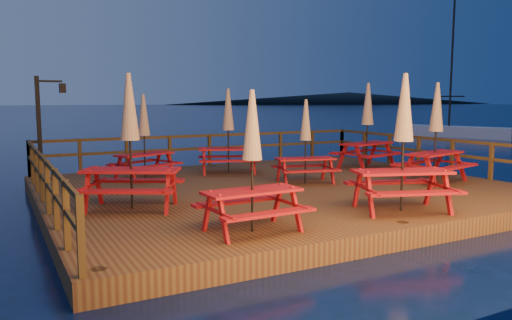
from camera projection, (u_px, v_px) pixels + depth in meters
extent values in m
plane|color=black|center=(279.00, 200.00, 13.53)|extent=(500.00, 500.00, 0.00)
cube|color=#432515|center=(279.00, 193.00, 13.51)|extent=(12.00, 10.00, 0.40)
cylinder|color=#3A2812|center=(101.00, 318.00, 6.93)|extent=(0.24, 0.24, 1.40)
cylinder|color=#3A2812|center=(41.00, 200.00, 15.00)|extent=(0.24, 0.24, 1.40)
cylinder|color=#3A2812|center=(401.00, 258.00, 9.54)|extent=(0.24, 0.24, 1.40)
cylinder|color=#3A2812|center=(213.00, 185.00, 17.60)|extent=(0.24, 0.24, 1.40)
cylinder|color=#3A2812|center=(340.00, 174.00, 20.21)|extent=(0.24, 0.24, 1.40)
cube|color=#3A2812|center=(209.00, 135.00, 17.61)|extent=(11.70, 0.06, 0.09)
cube|color=#3A2812|center=(210.00, 148.00, 17.66)|extent=(11.70, 0.06, 0.09)
cube|color=#3A2812|center=(70.00, 157.00, 15.49)|extent=(0.10, 0.10, 1.10)
cube|color=#3A2812|center=(210.00, 150.00, 17.67)|extent=(0.10, 0.10, 1.10)
cube|color=#3A2812|center=(318.00, 144.00, 19.85)|extent=(0.10, 0.10, 1.10)
cube|color=#3A2812|center=(43.00, 159.00, 10.64)|extent=(0.06, 9.70, 0.09)
cube|color=#3A2812|center=(44.00, 180.00, 10.69)|extent=(0.06, 9.70, 0.09)
cube|color=#3A2812|center=(70.00, 221.00, 7.29)|extent=(0.10, 0.10, 1.10)
cube|color=#3A2812|center=(45.00, 182.00, 10.70)|extent=(0.10, 0.10, 1.10)
cube|color=#3A2812|center=(31.00, 162.00, 14.10)|extent=(0.10, 0.10, 1.10)
cube|color=#3A2812|center=(435.00, 139.00, 16.08)|extent=(0.06, 9.70, 0.09)
cube|color=#3A2812|center=(435.00, 153.00, 16.14)|extent=(0.06, 9.70, 0.09)
cube|color=#3A2812|center=(435.00, 154.00, 16.14)|extent=(0.10, 0.10, 1.10)
cube|color=#3A2812|center=(357.00, 145.00, 19.54)|extent=(0.10, 0.10, 1.10)
cube|color=black|center=(39.00, 127.00, 14.71)|extent=(0.12, 0.12, 3.00)
cube|color=black|center=(50.00, 81.00, 14.71)|extent=(0.70, 0.06, 0.06)
cube|color=black|center=(62.00, 88.00, 14.90)|extent=(0.18, 0.18, 0.28)
sphere|color=#FBAC64|center=(62.00, 88.00, 14.90)|extent=(0.14, 0.14, 0.14)
ellipsoid|color=black|center=(349.00, 98.00, 300.89)|extent=(230.40, 86.40, 7.00)
cube|color=silver|center=(455.00, 133.00, 36.03)|extent=(3.96, 7.90, 1.02)
cylinder|color=black|center=(452.00, 55.00, 35.85)|extent=(0.14, 0.14, 11.31)
cylinder|color=black|center=(450.00, 96.00, 36.21)|extent=(0.78, 1.94, 0.09)
cube|color=maroon|center=(228.00, 149.00, 15.68)|extent=(1.99, 1.32, 0.05)
cube|color=maroon|center=(227.00, 156.00, 16.33)|extent=(1.84, 0.92, 0.05)
cube|color=maroon|center=(230.00, 161.00, 15.11)|extent=(1.84, 0.92, 0.05)
cube|color=maroon|center=(204.00, 160.00, 15.96)|extent=(0.09, 0.12, 0.77)
cube|color=maroon|center=(204.00, 163.00, 15.29)|extent=(0.09, 0.12, 0.77)
cube|color=maroon|center=(251.00, 159.00, 16.16)|extent=(0.09, 0.12, 0.77)
cube|color=maroon|center=(254.00, 162.00, 15.49)|extent=(0.09, 0.12, 0.77)
cylinder|color=black|center=(228.00, 132.00, 15.62)|extent=(0.05, 0.05, 2.57)
cone|color=tan|center=(228.00, 109.00, 15.53)|extent=(0.37, 0.37, 1.29)
sphere|color=black|center=(228.00, 90.00, 15.46)|extent=(0.07, 0.07, 0.07)
cube|color=maroon|center=(367.00, 143.00, 16.87)|extent=(2.12, 1.21, 0.06)
cube|color=maroon|center=(351.00, 152.00, 17.41)|extent=(2.02, 0.75, 0.06)
cube|color=maroon|center=(383.00, 155.00, 16.41)|extent=(2.02, 0.75, 0.06)
cube|color=maroon|center=(342.00, 157.00, 16.66)|extent=(0.09, 0.12, 0.83)
cube|color=maroon|center=(360.00, 159.00, 16.11)|extent=(0.09, 0.12, 0.83)
cube|color=maroon|center=(372.00, 153.00, 17.74)|extent=(0.09, 0.12, 0.83)
cube|color=maroon|center=(390.00, 155.00, 17.19)|extent=(0.09, 0.12, 0.83)
cylinder|color=black|center=(367.00, 127.00, 16.81)|extent=(0.05, 0.05, 2.78)
cone|color=tan|center=(368.00, 104.00, 16.71)|extent=(0.40, 0.40, 1.39)
sphere|color=black|center=(368.00, 85.00, 16.63)|extent=(0.08, 0.08, 0.08)
cube|color=maroon|center=(131.00, 170.00, 10.51)|extent=(2.12, 1.65, 0.06)
cube|color=maroon|center=(139.00, 181.00, 11.21)|extent=(1.90, 1.24, 0.06)
cube|color=maroon|center=(123.00, 191.00, 9.89)|extent=(1.90, 1.24, 0.06)
cube|color=maroon|center=(98.00, 186.00, 10.94)|extent=(0.11, 0.13, 0.83)
cube|color=maroon|center=(87.00, 193.00, 10.21)|extent=(0.11, 0.13, 0.83)
cube|color=maroon|center=(174.00, 187.00, 10.91)|extent=(0.11, 0.13, 0.83)
cube|color=maroon|center=(167.00, 193.00, 10.18)|extent=(0.11, 0.13, 0.83)
cylinder|color=black|center=(130.00, 144.00, 10.44)|extent=(0.05, 0.05, 2.77)
cone|color=tan|center=(129.00, 107.00, 10.35)|extent=(0.40, 0.40, 1.39)
sphere|color=black|center=(128.00, 75.00, 10.27)|extent=(0.08, 0.08, 0.08)
cube|color=maroon|center=(305.00, 159.00, 13.87)|extent=(1.73, 1.02, 0.05)
cube|color=maroon|center=(299.00, 166.00, 14.43)|extent=(1.63, 0.66, 0.05)
cube|color=maroon|center=(312.00, 171.00, 13.38)|extent=(1.63, 0.66, 0.05)
cube|color=maroon|center=(279.00, 170.00, 14.05)|extent=(0.08, 0.10, 0.68)
cube|color=maroon|center=(285.00, 173.00, 13.47)|extent=(0.08, 0.10, 0.68)
cube|color=maroon|center=(324.00, 169.00, 14.35)|extent=(0.08, 0.10, 0.68)
cube|color=maroon|center=(332.00, 171.00, 13.78)|extent=(0.08, 0.10, 0.68)
cylinder|color=black|center=(306.00, 143.00, 13.82)|extent=(0.04, 0.04, 2.25)
cone|color=tan|center=(306.00, 120.00, 13.74)|extent=(0.32, 0.32, 1.13)
sphere|color=black|center=(306.00, 101.00, 13.68)|extent=(0.06, 0.06, 0.06)
cube|color=maroon|center=(145.00, 154.00, 14.62)|extent=(1.85, 1.30, 0.05)
cube|color=maroon|center=(133.00, 162.00, 15.01)|extent=(1.69, 0.92, 0.05)
cube|color=maroon|center=(158.00, 165.00, 14.30)|extent=(1.69, 0.92, 0.05)
cube|color=maroon|center=(118.00, 168.00, 14.31)|extent=(0.09, 0.11, 0.72)
cube|color=maroon|center=(132.00, 170.00, 13.91)|extent=(0.09, 0.11, 0.72)
cube|color=maroon|center=(157.00, 163.00, 15.42)|extent=(0.09, 0.11, 0.72)
cube|color=maroon|center=(171.00, 165.00, 15.02)|extent=(0.09, 0.11, 0.72)
cylinder|color=black|center=(144.00, 138.00, 14.56)|extent=(0.04, 0.04, 2.40)
cone|color=tan|center=(144.00, 115.00, 14.48)|extent=(0.35, 0.35, 1.20)
sphere|color=black|center=(143.00, 96.00, 14.41)|extent=(0.07, 0.07, 0.07)
cube|color=maroon|center=(435.00, 153.00, 14.02)|extent=(2.06, 1.17, 0.05)
cube|color=maroon|center=(414.00, 162.00, 14.55)|extent=(1.96, 0.73, 0.05)
cube|color=maroon|center=(456.00, 167.00, 13.58)|extent=(1.96, 0.73, 0.05)
cube|color=maroon|center=(407.00, 169.00, 13.81)|extent=(0.09, 0.12, 0.81)
cube|color=maroon|center=(431.00, 172.00, 13.28)|extent=(0.09, 0.12, 0.81)
cube|color=maroon|center=(437.00, 164.00, 14.87)|extent=(0.09, 0.12, 0.81)
cube|color=maroon|center=(460.00, 166.00, 14.33)|extent=(0.09, 0.12, 0.81)
cylinder|color=black|center=(436.00, 134.00, 13.96)|extent=(0.05, 0.05, 2.70)
cone|color=tan|center=(437.00, 107.00, 13.87)|extent=(0.39, 0.39, 1.35)
sphere|color=black|center=(438.00, 84.00, 13.79)|extent=(0.08, 0.08, 0.08)
cube|color=maroon|center=(252.00, 191.00, 8.71)|extent=(1.76, 0.74, 0.05)
cube|color=maroon|center=(237.00, 202.00, 9.24)|extent=(1.74, 0.34, 0.05)
cube|color=maroon|center=(270.00, 214.00, 8.25)|extent=(1.74, 0.34, 0.05)
cube|color=maroon|center=(207.00, 212.00, 8.66)|extent=(0.06, 0.10, 0.72)
cube|color=maroon|center=(223.00, 220.00, 8.12)|extent=(0.06, 0.10, 0.72)
cube|color=maroon|center=(277.00, 204.00, 9.38)|extent=(0.06, 0.10, 0.72)
cube|color=maroon|center=(296.00, 210.00, 8.84)|extent=(0.06, 0.10, 0.72)
cylinder|color=black|center=(252.00, 164.00, 8.65)|extent=(0.04, 0.04, 2.41)
cone|color=tan|center=(252.00, 125.00, 8.57)|extent=(0.35, 0.35, 1.20)
sphere|color=black|center=(252.00, 92.00, 8.50)|extent=(0.07, 0.07, 0.07)
cube|color=maroon|center=(402.00, 172.00, 10.33)|extent=(2.13, 1.39, 0.06)
cube|color=maroon|center=(389.00, 182.00, 11.02)|extent=(1.98, 0.95, 0.06)
cube|color=maroon|center=(416.00, 193.00, 9.72)|extent=(1.98, 0.95, 0.06)
cube|color=maroon|center=(357.00, 189.00, 10.61)|extent=(0.10, 0.13, 0.83)
cube|color=maroon|center=(370.00, 196.00, 9.90)|extent=(0.10, 0.13, 0.83)
cube|color=maroon|center=(430.00, 187.00, 10.86)|extent=(0.10, 0.13, 0.83)
cube|color=maroon|center=(448.00, 193.00, 10.14)|extent=(0.10, 0.13, 0.83)
cylinder|color=black|center=(403.00, 145.00, 10.26)|extent=(0.05, 0.05, 2.76)
cone|color=tan|center=(404.00, 107.00, 10.17)|extent=(0.40, 0.40, 1.38)
sphere|color=black|center=(406.00, 76.00, 10.09)|extent=(0.08, 0.08, 0.08)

